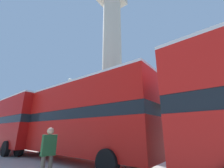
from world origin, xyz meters
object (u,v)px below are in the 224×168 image
(bus_c, at_px, (72,118))
(bus_a, at_px, (13,122))
(street_lamp, at_px, (68,104))
(pedestrian_near_lamp, at_px, (48,151))
(monument_column, at_px, (112,86))

(bus_c, bearing_deg, bus_a, -177.40)
(bus_a, distance_m, street_lamp, 5.25)
(bus_c, height_order, street_lamp, street_lamp)
(pedestrian_near_lamp, bearing_deg, street_lamp, 61.21)
(monument_column, height_order, bus_c, monument_column)
(monument_column, height_order, bus_a, monument_column)
(bus_c, relative_size, street_lamp, 1.63)
(bus_a, height_order, bus_c, bus_a)
(bus_a, bearing_deg, pedestrian_near_lamp, -11.88)
(monument_column, distance_m, pedestrian_near_lamp, 10.50)
(monument_column, xyz_separation_m, bus_c, (0.69, -5.39, -3.53))
(monument_column, relative_size, bus_a, 1.76)
(monument_column, height_order, pedestrian_near_lamp, monument_column)
(bus_a, distance_m, bus_c, 8.27)
(bus_a, height_order, pedestrian_near_lamp, bus_a)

